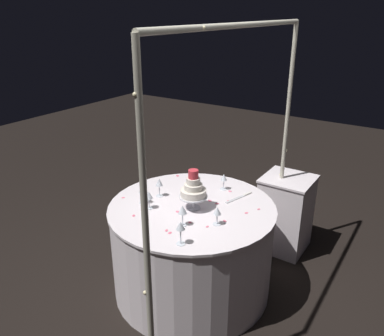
# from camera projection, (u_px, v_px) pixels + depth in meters

# --- Properties ---
(ground_plane) EXTENTS (12.00, 12.00, 0.00)m
(ground_plane) POSITION_uv_depth(u_px,v_px,m) (192.00, 286.00, 3.32)
(ground_plane) COLOR black
(decorative_arch) EXTENTS (1.99, 0.06, 2.13)m
(decorative_arch) POSITION_uv_depth(u_px,v_px,m) (237.00, 140.00, 2.61)
(decorative_arch) COLOR #B7B29E
(decorative_arch) RESTS_ON ground
(main_table) EXTENTS (1.32, 1.32, 0.78)m
(main_table) POSITION_uv_depth(u_px,v_px,m) (192.00, 248.00, 3.18)
(main_table) COLOR white
(main_table) RESTS_ON ground
(side_table) EXTENTS (0.45, 0.45, 0.75)m
(side_table) POSITION_uv_depth(u_px,v_px,m) (285.00, 213.00, 3.74)
(side_table) COLOR white
(side_table) RESTS_ON ground
(tiered_cake) EXTENTS (0.22, 0.22, 0.32)m
(tiered_cake) POSITION_uv_depth(u_px,v_px,m) (193.00, 189.00, 2.94)
(tiered_cake) COLOR silver
(tiered_cake) RESTS_ON main_table
(wine_glass_0) EXTENTS (0.06, 0.06, 0.14)m
(wine_glass_0) POSITION_uv_depth(u_px,v_px,m) (149.00, 196.00, 2.96)
(wine_glass_0) COLOR silver
(wine_glass_0) RESTS_ON main_table
(wine_glass_1) EXTENTS (0.06, 0.06, 0.14)m
(wine_glass_1) POSITION_uv_depth(u_px,v_px,m) (224.00, 178.00, 3.27)
(wine_glass_1) COLOR silver
(wine_glass_1) RESTS_ON main_table
(wine_glass_2) EXTENTS (0.06, 0.06, 0.16)m
(wine_glass_2) POSITION_uv_depth(u_px,v_px,m) (160.00, 183.00, 3.15)
(wine_glass_2) COLOR silver
(wine_glass_2) RESTS_ON main_table
(wine_glass_3) EXTENTS (0.06, 0.06, 0.14)m
(wine_glass_3) POSITION_uv_depth(u_px,v_px,m) (217.00, 212.00, 2.73)
(wine_glass_3) COLOR silver
(wine_glass_3) RESTS_ON main_table
(wine_glass_4) EXTENTS (0.06, 0.06, 0.15)m
(wine_glass_4) POSITION_uv_depth(u_px,v_px,m) (143.00, 191.00, 3.03)
(wine_glass_4) COLOR silver
(wine_glass_4) RESTS_ON main_table
(wine_glass_5) EXTENTS (0.06, 0.06, 0.16)m
(wine_glass_5) POSITION_uv_depth(u_px,v_px,m) (183.00, 211.00, 2.72)
(wine_glass_5) COLOR silver
(wine_glass_5) RESTS_ON main_table
(wine_glass_6) EXTENTS (0.06, 0.06, 0.17)m
(wine_glass_6) POSITION_uv_depth(u_px,v_px,m) (181.00, 227.00, 2.49)
(wine_glass_6) COLOR silver
(wine_glass_6) RESTS_ON main_table
(cake_knife) EXTENTS (0.29, 0.11, 0.01)m
(cake_knife) POSITION_uv_depth(u_px,v_px,m) (240.00, 197.00, 3.17)
(cake_knife) COLOR silver
(cake_knife) RESTS_ON main_table
(rose_petal_0) EXTENTS (0.03, 0.03, 0.00)m
(rose_petal_0) POSITION_uv_depth(u_px,v_px,m) (259.00, 209.00, 2.98)
(rose_petal_0) COLOR #EA6B84
(rose_petal_0) RESTS_ON main_table
(rose_petal_1) EXTENTS (0.04, 0.03, 0.00)m
(rose_petal_1) POSITION_uv_depth(u_px,v_px,m) (246.00, 213.00, 2.92)
(rose_petal_1) COLOR #EA6B84
(rose_petal_1) RESTS_ON main_table
(rose_petal_2) EXTENTS (0.05, 0.05, 0.00)m
(rose_petal_2) POSITION_uv_depth(u_px,v_px,m) (178.00, 176.00, 3.58)
(rose_petal_2) COLOR #EA6B84
(rose_petal_2) RESTS_ON main_table
(rose_petal_3) EXTENTS (0.04, 0.05, 0.00)m
(rose_petal_3) POSITION_uv_depth(u_px,v_px,m) (143.00, 210.00, 2.96)
(rose_petal_3) COLOR #EA6B84
(rose_petal_3) RESTS_ON main_table
(rose_petal_4) EXTENTS (0.04, 0.03, 0.00)m
(rose_petal_4) POSITION_uv_depth(u_px,v_px,m) (166.00, 230.00, 2.69)
(rose_petal_4) COLOR #EA6B84
(rose_petal_4) RESTS_ON main_table
(rose_petal_5) EXTENTS (0.03, 0.04, 0.00)m
(rose_petal_5) POSITION_uv_depth(u_px,v_px,m) (210.00, 201.00, 3.11)
(rose_petal_5) COLOR #EA6B84
(rose_petal_5) RESTS_ON main_table
(rose_petal_6) EXTENTS (0.02, 0.03, 0.00)m
(rose_petal_6) POSITION_uv_depth(u_px,v_px,m) (228.00, 201.00, 3.11)
(rose_petal_6) COLOR #EA6B84
(rose_petal_6) RESTS_ON main_table
(rose_petal_7) EXTENTS (0.03, 0.02, 0.00)m
(rose_petal_7) POSITION_uv_depth(u_px,v_px,m) (170.00, 233.00, 2.66)
(rose_petal_7) COLOR #EA6B84
(rose_petal_7) RESTS_ON main_table
(rose_petal_8) EXTENTS (0.04, 0.04, 0.00)m
(rose_petal_8) POSITION_uv_depth(u_px,v_px,m) (134.00, 216.00, 2.88)
(rose_petal_8) COLOR #EA6B84
(rose_petal_8) RESTS_ON main_table
(rose_petal_9) EXTENTS (0.04, 0.04, 0.00)m
(rose_petal_9) POSITION_uv_depth(u_px,v_px,m) (217.00, 203.00, 3.07)
(rose_petal_9) COLOR #EA6B84
(rose_petal_9) RESTS_ON main_table
(rose_petal_10) EXTENTS (0.03, 0.04, 0.00)m
(rose_petal_10) POSITION_uv_depth(u_px,v_px,m) (225.00, 221.00, 2.81)
(rose_petal_10) COLOR #EA6B84
(rose_petal_10) RESTS_ON main_table
(rose_petal_11) EXTENTS (0.03, 0.03, 0.00)m
(rose_petal_11) POSITION_uv_depth(u_px,v_px,m) (123.00, 198.00, 3.16)
(rose_petal_11) COLOR #EA6B84
(rose_petal_11) RESTS_ON main_table
(rose_petal_12) EXTENTS (0.03, 0.04, 0.00)m
(rose_petal_12) POSITION_uv_depth(u_px,v_px,m) (230.00, 191.00, 3.27)
(rose_petal_12) COLOR #EA6B84
(rose_petal_12) RESTS_ON main_table
(rose_petal_13) EXTENTS (0.03, 0.02, 0.00)m
(rose_petal_13) POSITION_uv_depth(u_px,v_px,m) (207.00, 227.00, 2.74)
(rose_petal_13) COLOR #EA6B84
(rose_petal_13) RESTS_ON main_table
(rose_petal_14) EXTENTS (0.04, 0.04, 0.00)m
(rose_petal_14) POSITION_uv_depth(u_px,v_px,m) (178.00, 212.00, 2.94)
(rose_petal_14) COLOR #EA6B84
(rose_petal_14) RESTS_ON main_table
(rose_petal_15) EXTENTS (0.02, 0.03, 0.00)m
(rose_petal_15) POSITION_uv_depth(u_px,v_px,m) (190.00, 222.00, 2.79)
(rose_petal_15) COLOR #EA6B84
(rose_petal_15) RESTS_ON main_table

